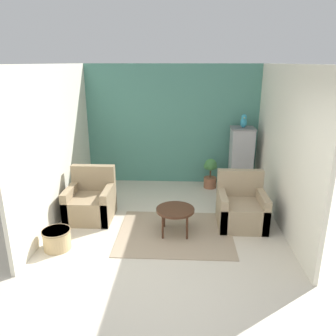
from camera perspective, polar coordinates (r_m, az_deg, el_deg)
ground_plane at (r=4.50m, az=-1.23°, el=-19.14°), size 20.00×20.00×0.00m
wall_back_accent at (r=7.51m, az=0.71°, el=7.45°), size 3.99×0.06×2.69m
wall_left at (r=6.06m, az=-18.96°, el=3.91°), size 0.06×3.77×2.69m
wall_right at (r=5.89m, az=19.53°, el=3.45°), size 0.06×3.77×2.69m
area_rug at (r=5.56m, az=1.25°, el=-11.23°), size 1.88×1.54×0.01m
coffee_table at (r=5.37m, az=1.28°, el=-7.54°), size 0.63×0.63×0.45m
armchair_left at (r=6.12m, az=-13.30°, el=-5.86°), size 0.80×0.79×0.91m
armchair_right at (r=5.85m, az=12.62°, el=-6.95°), size 0.80×0.79×0.91m
birdcage at (r=7.33m, az=12.58°, el=1.58°), size 0.49×0.49×1.39m
parrot at (r=7.15m, az=13.03°, el=7.92°), size 0.13×0.24×0.29m
potted_plant at (r=7.40m, az=7.38°, el=-0.79°), size 0.30×0.29×0.67m
wicker_basket at (r=5.34m, az=-18.79°, el=-11.58°), size 0.43×0.43×0.31m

